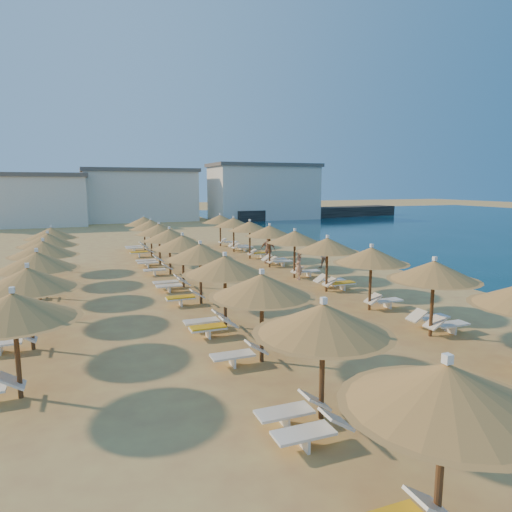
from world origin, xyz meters
name	(u,v)px	position (x,y,z in m)	size (l,w,h in m)	color
ground	(271,298)	(0.00, 0.00, 0.00)	(220.00, 220.00, 0.00)	tan
jetty	(318,213)	(26.89, 44.33, 0.75)	(30.00, 4.00, 1.50)	black
hotel_blocks	(158,195)	(2.40, 45.53, 3.70)	(47.80, 11.82, 8.10)	white
parasol_row_east	(310,241)	(3.00, 1.93, 2.23)	(3.08, 34.72, 2.76)	brown
parasol_row_west	(191,248)	(-3.21, 1.93, 2.23)	(3.08, 34.72, 2.76)	brown
parasol_row_inland	(41,255)	(-9.53, 1.93, 2.23)	(3.08, 20.66, 2.76)	brown
loungers	(219,286)	(-1.89, 1.83, 0.34)	(15.57, 32.19, 0.66)	white
beachgoer_c	(268,250)	(3.47, 8.61, 0.90)	(1.06, 0.44, 1.80)	tan
beachgoer_a	(299,265)	(3.01, 3.18, 0.80)	(0.58, 0.38, 1.60)	tan
beachgoer_b	(325,256)	(5.99, 5.56, 0.79)	(0.76, 0.60, 1.57)	tan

